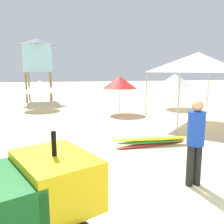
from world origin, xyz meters
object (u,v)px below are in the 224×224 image
object	(u,v)px
surfboard_pile	(153,141)
beach_umbrella_far	(175,80)
lifeguard_near_center	(195,137)
beach_umbrella_mid	(40,86)
popup_canopy	(198,62)
lifeguard_tower	(38,55)
beach_umbrella_left	(120,82)

from	to	relation	value
surfboard_pile	beach_umbrella_far	world-z (taller)	beach_umbrella_far
lifeguard_near_center	beach_umbrella_mid	world-z (taller)	lifeguard_near_center
popup_canopy	lifeguard_tower	size ratio (longest dim) A/B	0.76
beach_umbrella_mid	popup_canopy	bearing A→B (deg)	-35.99
lifeguard_tower	beach_umbrella_far	size ratio (longest dim) A/B	2.09
popup_canopy	beach_umbrella_far	distance (m)	3.99
surfboard_pile	beach_umbrella_far	bearing A→B (deg)	59.28
lifeguard_tower	beach_umbrella_left	distance (m)	7.49
surfboard_pile	beach_umbrella_left	world-z (taller)	beach_umbrella_left
popup_canopy	lifeguard_tower	world-z (taller)	lifeguard_tower
lifeguard_tower	beach_umbrella_left	bearing A→B (deg)	-53.87
beach_umbrella_left	beach_umbrella_mid	size ratio (longest dim) A/B	0.99
surfboard_pile	lifeguard_tower	bearing A→B (deg)	109.43
beach_umbrella_mid	lifeguard_tower	bearing A→B (deg)	94.85
surfboard_pile	lifeguard_tower	size ratio (longest dim) A/B	0.60
popup_canopy	lifeguard_tower	xyz separation A→B (m)	(-6.90, 8.68, 0.65)
beach_umbrella_left	beach_umbrella_mid	xyz separation A→B (m)	(-3.99, 2.01, -0.28)
lifeguard_near_center	lifeguard_tower	distance (m)	14.51
surfboard_pile	beach_umbrella_left	bearing A→B (deg)	86.53
lifeguard_tower	beach_umbrella_mid	world-z (taller)	lifeguard_tower
beach_umbrella_left	beach_umbrella_mid	bearing A→B (deg)	153.26
beach_umbrella_left	beach_umbrella_far	bearing A→B (deg)	16.29
popup_canopy	beach_umbrella_left	bearing A→B (deg)	133.05
beach_umbrella_mid	surfboard_pile	bearing A→B (deg)	-63.70
surfboard_pile	beach_umbrella_far	size ratio (longest dim) A/B	1.25
popup_canopy	beach_umbrella_left	xyz separation A→B (m)	(-2.58, 2.76, -0.93)
lifeguard_tower	beach_umbrella_far	xyz separation A→B (m)	(7.81, -4.90, -1.56)
lifeguard_near_center	beach_umbrella_far	world-z (taller)	beach_umbrella_far
lifeguard_near_center	beach_umbrella_far	distance (m)	9.79
lifeguard_tower	popup_canopy	bearing A→B (deg)	-51.52
surfboard_pile	beach_umbrella_mid	world-z (taller)	beach_umbrella_mid
lifeguard_tower	beach_umbrella_mid	distance (m)	4.34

